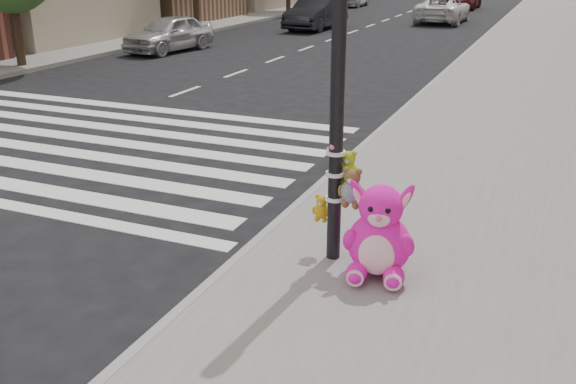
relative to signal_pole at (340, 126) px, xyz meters
The scene contains 11 objects.
ground 3.65m from the signal_pole, 145.49° to the right, with size 120.00×120.00×0.00m, color black.
sidewalk_near 8.69m from the signal_pole, 73.90° to the left, with size 7.00×80.00×0.14m, color slate.
sidewalk_far 24.37m from the signal_pole, 131.58° to the left, with size 6.00×80.00×0.14m, color slate.
curb_edge 8.43m from the signal_pole, 97.56° to the left, with size 0.12×80.00×0.15m, color gray.
crosswalk 8.09m from the signal_pole, 154.61° to the left, with size 11.00×6.00×0.01m, color silver, non-canonical shape.
signal_pole is the anchor object (origin of this frame).
pink_bunny 1.31m from the signal_pole, 22.29° to the right, with size 0.81×0.91×1.12m.
red_teddy 1.73m from the signal_pole, 26.54° to the right, with size 0.15×0.11×0.22m, color red, non-canonical shape.
car_silver_far 18.55m from the signal_pole, 128.87° to the left, with size 1.60×3.97×1.35m, color silver.
car_dark_far 25.30m from the signal_pole, 111.19° to the left, with size 1.62×4.64×1.53m, color black.
car_white_near 29.40m from the signal_pole, 97.87° to the left, with size 2.31×5.00×1.39m, color silver.
Camera 1 is at (4.80, -4.76, 3.56)m, focal length 40.00 mm.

